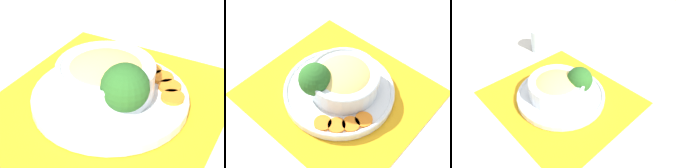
{
  "view_description": "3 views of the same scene",
  "coord_description": "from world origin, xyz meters",
  "views": [
    {
      "loc": [
        0.49,
        0.23,
        0.41
      ],
      "look_at": [
        0.0,
        0.0,
        0.04
      ],
      "focal_mm": 60.0,
      "sensor_mm": 36.0,
      "label": 1
    },
    {
      "loc": [
        -0.29,
        0.39,
        0.63
      ],
      "look_at": [
        -0.01,
        0.01,
        0.05
      ],
      "focal_mm": 50.0,
      "sensor_mm": 36.0,
      "label": 2
    },
    {
      "loc": [
        0.36,
        -0.37,
        0.49
      ],
      "look_at": [
        -0.0,
        0.02,
        0.04
      ],
      "focal_mm": 35.0,
      "sensor_mm": 36.0,
      "label": 3
    }
  ],
  "objects": [
    {
      "name": "carrot_slice_extra",
      "position": [
        -0.1,
        0.04,
        0.02
      ],
      "size": [
        0.04,
        0.04,
        0.01
      ],
      "color": "orange",
      "rests_on": "plate"
    },
    {
      "name": "ground_plane",
      "position": [
        0.0,
        0.0,
        0.0
      ],
      "size": [
        4.0,
        4.0,
        0.0
      ],
      "primitive_type": "plane",
      "color": "beige"
    },
    {
      "name": "bowl",
      "position": [
        -0.01,
        -0.01,
        0.05
      ],
      "size": [
        0.17,
        0.17,
        0.07
      ],
      "color": "silver",
      "rests_on": "plate"
    },
    {
      "name": "water_glass",
      "position": [
        -0.27,
        0.16,
        0.04
      ],
      "size": [
        0.08,
        0.08,
        0.09
      ],
      "color": "silver",
      "rests_on": "ground_plane"
    },
    {
      "name": "placemat",
      "position": [
        0.0,
        0.0,
        0.0
      ],
      "size": [
        0.46,
        0.42,
        0.0
      ],
      "color": "orange",
      "rests_on": "ground_plane"
    },
    {
      "name": "carrot_slice_middle",
      "position": [
        -0.06,
        0.09,
        0.02
      ],
      "size": [
        0.04,
        0.04,
        0.01
      ],
      "color": "orange",
      "rests_on": "plate"
    },
    {
      "name": "carrot_slice_near",
      "position": [
        -0.03,
        0.1,
        0.02
      ],
      "size": [
        0.04,
        0.04,
        0.01
      ],
      "color": "orange",
      "rests_on": "plate"
    },
    {
      "name": "carrot_slice_far",
      "position": [
        -0.09,
        0.07,
        0.02
      ],
      "size": [
        0.04,
        0.04,
        0.01
      ],
      "color": "orange",
      "rests_on": "plate"
    },
    {
      "name": "plate",
      "position": [
        0.0,
        0.0,
        0.02
      ],
      "size": [
        0.28,
        0.28,
        0.02
      ],
      "color": "silver",
      "rests_on": "placemat"
    },
    {
      "name": "broccoli_floret",
      "position": [
        0.04,
        0.04,
        0.07
      ],
      "size": [
        0.08,
        0.08,
        0.09
      ],
      "color": "#84AD5B",
      "rests_on": "plate"
    }
  ]
}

